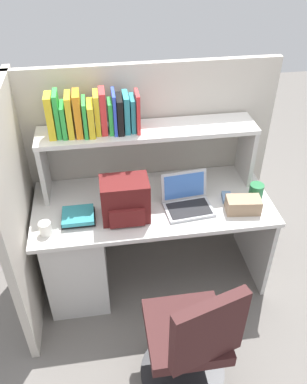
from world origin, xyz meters
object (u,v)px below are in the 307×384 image
backpack (125,200)px  paper_cup (45,228)px  office_chair (190,345)px  tissue_box (243,205)px  snack_canister (256,191)px  laptop (187,200)px  computer_mouse (227,197)px

backpack → paper_cup: bearing=-170.5°
paper_cup → office_chair: office_chair is taller
tissue_box → snack_canister: (0.13, 0.13, 0.00)m
paper_cup → office_chair: 1.09m
paper_cup → tissue_box: (1.26, 0.03, 0.01)m
laptop → paper_cup: laptop is taller
laptop → snack_canister: 0.49m
laptop → tissue_box: (0.35, -0.10, -0.00)m
snack_canister → office_chair: (-0.62, -0.82, -0.39)m
laptop → snack_canister: (0.49, 0.02, 0.00)m
laptop → paper_cup: 0.92m
backpack → snack_canister: backpack is taller
computer_mouse → snack_canister: bearing=7.8°
laptop → tissue_box: laptop is taller
snack_canister → computer_mouse: bearing=177.5°
backpack → snack_canister: bearing=4.5°
paper_cup → tissue_box: bearing=1.3°
backpack → tissue_box: (0.76, -0.05, -0.09)m
backpack → tissue_box: bearing=-4.1°
laptop → backpack: backpack is taller
laptop → office_chair: (-0.14, -0.80, -0.39)m
paper_cup → backpack: bearing=9.5°
office_chair → tissue_box: bearing=-141.9°
laptop → snack_canister: bearing=2.8°
computer_mouse → snack_canister: size_ratio=0.98×
backpack → tissue_box: backpack is taller
backpack → paper_cup: size_ratio=3.55×
computer_mouse → paper_cup: (-1.19, -0.16, 0.03)m
computer_mouse → tissue_box: bearing=-53.4°
paper_cup → snack_canister: snack_canister is taller
laptop → office_chair: size_ratio=0.36×
computer_mouse → snack_canister: 0.20m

